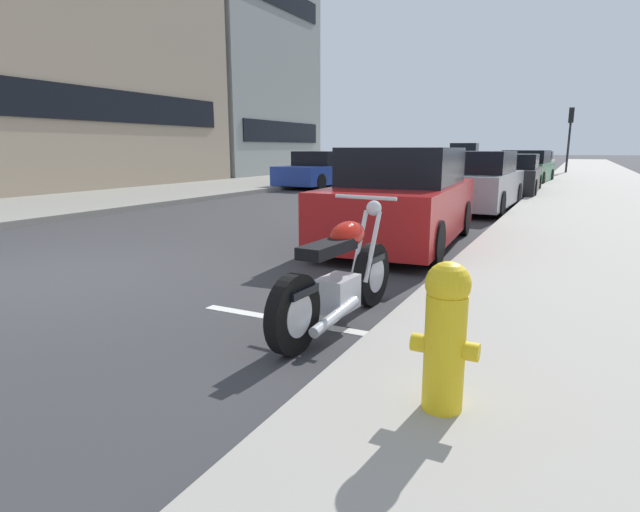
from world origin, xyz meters
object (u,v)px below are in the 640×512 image
(fire_hydrant, at_px, (445,333))
(parked_car_near_corner, at_px, (402,200))
(parked_car_mid_block, at_px, (475,182))
(traffic_signal_near_corner, at_px, (570,126))
(parked_car_second_in_row, at_px, (526,168))
(parked_car_behind_motorcycle, at_px, (535,165))
(car_opposite_curb, at_px, (321,170))
(crossing_truck, at_px, (474,157))
(parked_motorcycle, at_px, (339,279))
(parked_car_far_down_curb, at_px, (510,176))

(fire_hydrant, bearing_deg, parked_car_near_corner, 20.10)
(parked_car_mid_block, xyz_separation_m, traffic_signal_near_corner, (20.47, -1.63, 2.13))
(parked_car_second_in_row, distance_m, traffic_signal_near_corner, 9.94)
(parked_car_second_in_row, height_order, parked_car_behind_motorcycle, parked_car_second_in_row)
(parked_car_second_in_row, xyz_separation_m, parked_car_behind_motorcycle, (5.96, 0.07, -0.03))
(parked_car_second_in_row, height_order, car_opposite_curb, parked_car_second_in_row)
(parked_car_mid_block, xyz_separation_m, fire_hydrant, (-10.70, -1.75, -0.12))
(parked_car_second_in_row, xyz_separation_m, crossing_truck, (15.20, 4.98, 0.21))
(parked_car_mid_block, relative_size, traffic_signal_near_corner, 1.17)
(car_opposite_curb, xyz_separation_m, traffic_signal_near_corner, (15.15, -8.64, 2.16))
(parked_motorcycle, bearing_deg, crossing_truck, 11.81)
(fire_hydrant, distance_m, traffic_signal_near_corner, 31.25)
(parked_car_far_down_curb, bearing_deg, traffic_signal_near_corner, -6.32)
(crossing_truck, distance_m, traffic_signal_near_corner, 8.68)
(parked_car_far_down_curb, distance_m, parked_car_second_in_row, 5.87)
(crossing_truck, bearing_deg, car_opposite_curb, 79.88)
(parked_car_second_in_row, bearing_deg, fire_hydrant, -172.47)
(parked_car_mid_block, xyz_separation_m, parked_car_second_in_row, (10.86, -0.25, -0.01))
(parked_motorcycle, relative_size, car_opposite_curb, 0.44)
(crossing_truck, bearing_deg, parked_motorcycle, 94.61)
(traffic_signal_near_corner, bearing_deg, crossing_truck, 48.70)
(parked_car_behind_motorcycle, bearing_deg, parked_car_second_in_row, -179.85)
(parked_motorcycle, distance_m, traffic_signal_near_corner, 29.97)
(parked_car_far_down_curb, distance_m, fire_hydrant, 15.76)
(fire_hydrant, bearing_deg, parked_car_behind_motorcycle, 3.27)
(parked_car_mid_block, xyz_separation_m, parked_car_behind_motorcycle, (16.83, -0.18, -0.03))
(parked_car_near_corner, height_order, fire_hydrant, parked_car_near_corner)
(crossing_truck, relative_size, traffic_signal_near_corner, 1.35)
(parked_car_behind_motorcycle, bearing_deg, car_opposite_curb, 147.42)
(parked_motorcycle, height_order, car_opposite_curb, car_opposite_curb)
(parked_car_behind_motorcycle, distance_m, traffic_signal_near_corner, 4.48)
(parked_motorcycle, height_order, fire_hydrant, parked_motorcycle)
(parked_car_second_in_row, relative_size, parked_car_behind_motorcycle, 1.06)
(parked_car_near_corner, bearing_deg, parked_car_second_in_row, -5.11)
(parked_car_mid_block, height_order, car_opposite_curb, parked_car_mid_block)
(parked_motorcycle, height_order, crossing_truck, crossing_truck)
(parked_car_near_corner, xyz_separation_m, parked_car_second_in_row, (16.26, -0.44, -0.04))
(parked_car_near_corner, relative_size, fire_hydrant, 5.07)
(parked_car_second_in_row, bearing_deg, parked_car_near_corner, -177.99)
(parked_car_mid_block, xyz_separation_m, crossing_truck, (26.06, 4.73, 0.21))
(parked_motorcycle, bearing_deg, car_opposite_curb, 30.54)
(parked_car_behind_motorcycle, distance_m, fire_hydrant, 27.57)
(traffic_signal_near_corner, bearing_deg, parked_car_near_corner, 176.00)
(traffic_signal_near_corner, bearing_deg, parked_car_second_in_row, 171.86)
(parked_car_second_in_row, bearing_deg, parked_motorcycle, -175.67)
(parked_car_mid_block, relative_size, car_opposite_curb, 0.93)
(parked_car_mid_block, relative_size, fire_hydrant, 5.23)
(parked_car_mid_block, height_order, parked_car_second_in_row, parked_car_mid_block)
(parked_motorcycle, relative_size, parked_car_near_corner, 0.49)
(fire_hydrant, bearing_deg, crossing_truck, 10.01)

